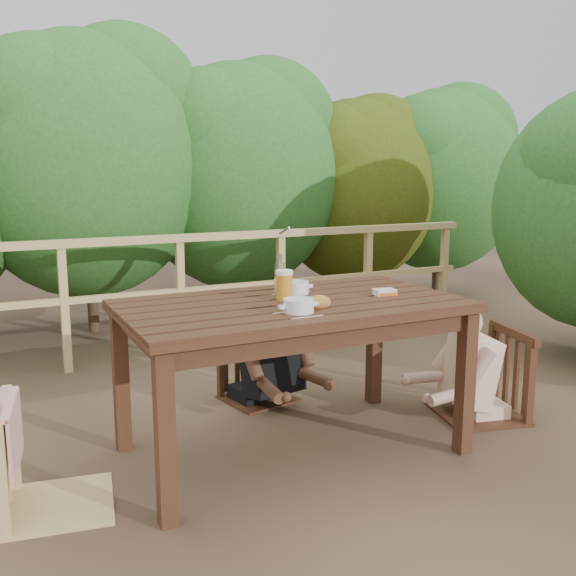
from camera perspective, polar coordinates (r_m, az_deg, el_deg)
name	(u,v)px	position (r m, az deg, el deg)	size (l,w,h in m)	color
ground	(292,450)	(3.65, 0.36, -14.17)	(60.00, 60.00, 0.00)	brown
table	(292,379)	(3.50, 0.37, -8.04)	(1.78, 1.00, 0.82)	#351D11
chair_left	(53,404)	(3.09, -20.10, -9.61)	(0.49, 0.49, 0.99)	tan
chair_far	(258,337)	(4.25, -2.68, -4.40)	(0.43, 0.43, 0.86)	#351D11
chair_right	(481,335)	(4.14, 16.74, -4.03)	(0.51, 0.51, 1.03)	#351D11
woman	(257,313)	(4.23, -2.81, -2.19)	(0.48, 0.59, 1.19)	black
diner_right	(485,326)	(4.15, 17.09, -3.21)	(0.46, 0.57, 1.15)	beige
railing	(181,297)	(5.28, -9.47, -0.76)	(5.60, 0.10, 1.01)	tan
hedge_row	(179,129)	(6.45, -9.59, 13.72)	(6.60, 1.60, 3.80)	#24531E
soup_near	(299,307)	(3.12, 0.94, -1.71)	(0.25, 0.25, 0.08)	white
soup_far	(295,289)	(3.58, 0.63, -0.08)	(0.26, 0.26, 0.09)	silver
bread_roll	(319,303)	(3.24, 2.73, -1.31)	(0.13, 0.10, 0.08)	olive
beer_glass	(284,287)	(3.41, -0.32, 0.13)	(0.09, 0.09, 0.17)	orange
bottle	(280,276)	(3.52, -0.75, 1.04)	(0.06, 0.06, 0.25)	silver
butter_tub	(385,294)	(3.58, 8.55, -0.49)	(0.12, 0.08, 0.05)	white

